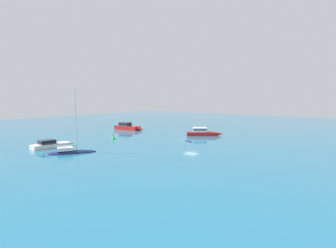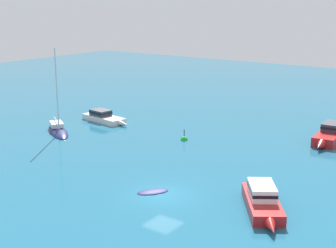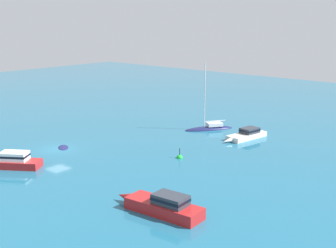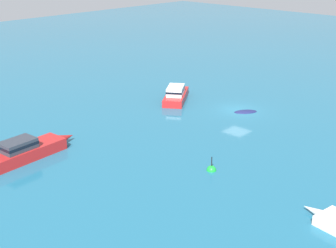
{
  "view_description": "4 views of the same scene",
  "coord_description": "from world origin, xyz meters",
  "px_view_note": "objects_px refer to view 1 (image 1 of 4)",
  "views": [
    {
      "loc": [
        -28.71,
        45.52,
        8.52
      ],
      "look_at": [
        5.6,
        -0.14,
        2.87
      ],
      "focal_mm": 30.46,
      "sensor_mm": 36.0,
      "label": 1
    },
    {
      "loc": [
        -28.69,
        -21.16,
        14.67
      ],
      "look_at": [
        9.96,
        6.71,
        2.6
      ],
      "focal_mm": 52.75,
      "sensor_mm": 36.0,
      "label": 2
    },
    {
      "loc": [
        46.42,
        -32.27,
        16.08
      ],
      "look_at": [
        8.2,
        11.43,
        2.48
      ],
      "focal_mm": 49.42,
      "sensor_mm": 36.0,
      "label": 3
    },
    {
      "loc": [
        40.65,
        28.18,
        16.67
      ],
      "look_at": [
        12.92,
        1.73,
        2.32
      ],
      "focal_mm": 50.49,
      "sensor_mm": 36.0,
      "label": 4
    }
  ],
  "objects_px": {
    "motor_cruiser": "(202,132)",
    "cabin_cruiser": "(128,127)",
    "channel_buoy": "(113,139)",
    "launch": "(51,144)",
    "rib": "(189,141)",
    "sloop": "(71,152)"
  },
  "relations": [
    {
      "from": "motor_cruiser",
      "to": "cabin_cruiser",
      "type": "relative_size",
      "value": 0.84
    },
    {
      "from": "rib",
      "to": "sloop",
      "type": "bearing_deg",
      "value": 102.32
    },
    {
      "from": "motor_cruiser",
      "to": "channel_buoy",
      "type": "distance_m",
      "value": 18.78
    },
    {
      "from": "motor_cruiser",
      "to": "launch",
      "type": "distance_m",
      "value": 30.27
    },
    {
      "from": "rib",
      "to": "launch",
      "type": "xyz_separation_m",
      "value": [
        14.85,
        19.03,
        0.54
      ]
    },
    {
      "from": "cabin_cruiser",
      "to": "channel_buoy",
      "type": "bearing_deg",
      "value": -60.48
    },
    {
      "from": "rib",
      "to": "sloop",
      "type": "xyz_separation_m",
      "value": [
        8.08,
        19.84,
        0.14
      ]
    },
    {
      "from": "sloop",
      "to": "launch",
      "type": "relative_size",
      "value": 1.32
    },
    {
      "from": "cabin_cruiser",
      "to": "launch",
      "type": "relative_size",
      "value": 1.13
    },
    {
      "from": "sloop",
      "to": "launch",
      "type": "xyz_separation_m",
      "value": [
        6.77,
        -0.81,
        0.4
      ]
    },
    {
      "from": "sloop",
      "to": "motor_cruiser",
      "type": "xyz_separation_m",
      "value": [
        -6.06,
        -28.23,
        0.56
      ]
    },
    {
      "from": "launch",
      "to": "channel_buoy",
      "type": "height_order",
      "value": "launch"
    },
    {
      "from": "rib",
      "to": "motor_cruiser",
      "type": "distance_m",
      "value": 8.65
    },
    {
      "from": "channel_buoy",
      "to": "sloop",
      "type": "bearing_deg",
      "value": 112.63
    },
    {
      "from": "cabin_cruiser",
      "to": "channel_buoy",
      "type": "distance_m",
      "value": 15.53
    },
    {
      "from": "sloop",
      "to": "channel_buoy",
      "type": "bearing_deg",
      "value": 55.2
    },
    {
      "from": "rib",
      "to": "sloop",
      "type": "relative_size",
      "value": 0.28
    },
    {
      "from": "rib",
      "to": "launch",
      "type": "relative_size",
      "value": 0.37
    },
    {
      "from": "rib",
      "to": "cabin_cruiser",
      "type": "distance_m",
      "value": 23.43
    },
    {
      "from": "sloop",
      "to": "motor_cruiser",
      "type": "relative_size",
      "value": 1.39
    },
    {
      "from": "rib",
      "to": "launch",
      "type": "distance_m",
      "value": 24.14
    },
    {
      "from": "sloop",
      "to": "launch",
      "type": "height_order",
      "value": "sloop"
    }
  ]
}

